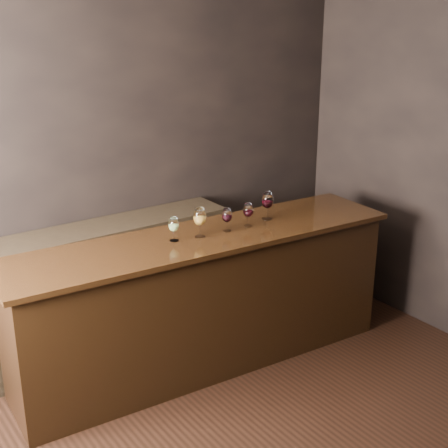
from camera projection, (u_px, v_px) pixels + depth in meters
room_shell at (207, 194)px, 2.79m from camera, size 5.02×4.52×2.81m
bar_counter at (204, 303)px, 4.66m from camera, size 2.90×0.81×1.00m
bar_top at (203, 238)px, 4.48m from camera, size 3.00×0.89×0.04m
back_bar_shelf at (55, 302)px, 4.65m from camera, size 2.87×0.40×1.03m
glass_white at (174, 225)px, 4.34m from camera, size 0.07×0.07×0.17m
glass_amber at (200, 218)px, 4.40m from camera, size 0.09×0.09×0.22m
glass_red_a at (227, 216)px, 4.53m from camera, size 0.07×0.07×0.17m
glass_red_b at (248, 211)px, 4.63m from camera, size 0.08×0.08×0.18m
glass_red_c at (267, 201)px, 4.77m from camera, size 0.09×0.09×0.22m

